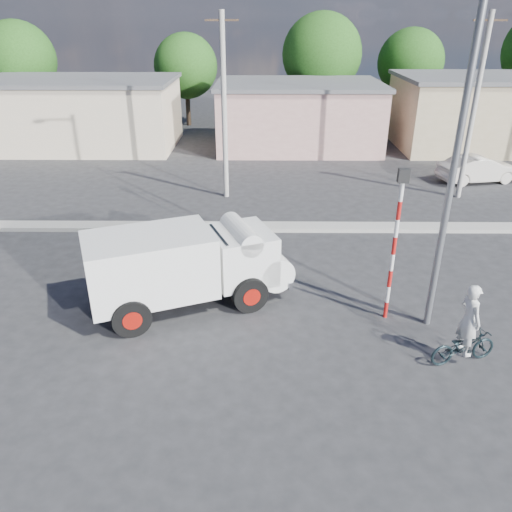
{
  "coord_description": "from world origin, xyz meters",
  "views": [
    {
      "loc": [
        -0.39,
        -10.62,
        7.81
      ],
      "look_at": [
        -0.51,
        2.79,
        1.3
      ],
      "focal_mm": 35.0,
      "sensor_mm": 36.0,
      "label": 1
    }
  ],
  "objects_px": {
    "truck": "(189,264)",
    "cyclist": "(467,330)",
    "traffic_pole": "(396,234)",
    "bicycle": "(463,346)",
    "streetlight": "(451,147)",
    "car_cream": "(479,169)"
  },
  "relations": [
    {
      "from": "truck",
      "to": "cyclist",
      "type": "xyz_separation_m",
      "value": [
        7.06,
        -2.72,
        -0.39
      ]
    },
    {
      "from": "bicycle",
      "to": "car_cream",
      "type": "xyz_separation_m",
      "value": [
        6.18,
        14.91,
        0.22
      ]
    },
    {
      "from": "traffic_pole",
      "to": "car_cream",
      "type": "bearing_deg",
      "value": 59.43
    },
    {
      "from": "bicycle",
      "to": "car_cream",
      "type": "distance_m",
      "value": 16.14
    },
    {
      "from": "car_cream",
      "to": "traffic_pole",
      "type": "relative_size",
      "value": 0.94
    },
    {
      "from": "truck",
      "to": "traffic_pole",
      "type": "bearing_deg",
      "value": -28.81
    },
    {
      "from": "truck",
      "to": "cyclist",
      "type": "relative_size",
      "value": 3.28
    },
    {
      "from": "bicycle",
      "to": "streetlight",
      "type": "xyz_separation_m",
      "value": [
        -0.49,
        1.72,
        4.5
      ]
    },
    {
      "from": "cyclist",
      "to": "streetlight",
      "type": "bearing_deg",
      "value": 0.48
    },
    {
      "from": "car_cream",
      "to": "cyclist",
      "type": "bearing_deg",
      "value": 146.16
    },
    {
      "from": "truck",
      "to": "cyclist",
      "type": "height_order",
      "value": "truck"
    },
    {
      "from": "truck",
      "to": "traffic_pole",
      "type": "distance_m",
      "value": 5.81
    },
    {
      "from": "car_cream",
      "to": "streetlight",
      "type": "xyz_separation_m",
      "value": [
        -6.67,
        -13.19,
        4.29
      ]
    },
    {
      "from": "bicycle",
      "to": "traffic_pole",
      "type": "relative_size",
      "value": 0.4
    },
    {
      "from": "cyclist",
      "to": "traffic_pole",
      "type": "height_order",
      "value": "traffic_pole"
    },
    {
      "from": "bicycle",
      "to": "streetlight",
      "type": "distance_m",
      "value": 4.84
    },
    {
      "from": "truck",
      "to": "traffic_pole",
      "type": "height_order",
      "value": "traffic_pole"
    },
    {
      "from": "traffic_pole",
      "to": "streetlight",
      "type": "bearing_deg",
      "value": -17.73
    },
    {
      "from": "streetlight",
      "to": "traffic_pole",
      "type": "bearing_deg",
      "value": 162.27
    },
    {
      "from": "cyclist",
      "to": "traffic_pole",
      "type": "distance_m",
      "value": 2.98
    },
    {
      "from": "streetlight",
      "to": "cyclist",
      "type": "bearing_deg",
      "value": -74.11
    },
    {
      "from": "cyclist",
      "to": "streetlight",
      "type": "xyz_separation_m",
      "value": [
        -0.49,
        1.72,
        4.03
      ]
    }
  ]
}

